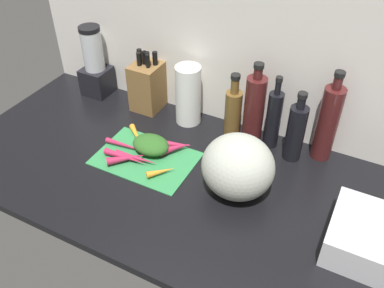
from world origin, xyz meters
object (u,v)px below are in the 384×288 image
(carrot_6, at_px, (127,158))
(paper_towel_roll, at_px, (188,95))
(bottle_3, at_px, (296,132))
(carrot_7, at_px, (125,157))
(cutting_board, at_px, (146,158))
(carrot_5, at_px, (175,148))
(bottle_4, at_px, (328,122))
(carrot_1, at_px, (137,137))
(blender_appliance, at_px, (95,66))
(bottle_0, at_px, (233,112))
(carrot_2, at_px, (127,146))
(bottle_1, at_px, (254,109))
(carrot_3, at_px, (161,172))
(dish_rack, at_px, (380,242))
(winter_squash, at_px, (238,167))
(knife_block, at_px, (148,85))
(carrot_0, at_px, (136,158))
(bottle_2, at_px, (273,119))

(carrot_6, xyz_separation_m, paper_towel_roll, (0.07, 0.33, 0.10))
(bottle_3, bearing_deg, carrot_7, -150.07)
(cutting_board, relative_size, carrot_5, 2.90)
(bottle_3, relative_size, bottle_4, 0.79)
(bottle_4, bearing_deg, carrot_5, -153.91)
(carrot_1, xyz_separation_m, carrot_7, (0.03, -0.12, 0.00))
(blender_appliance, distance_m, bottle_0, 0.65)
(carrot_7, bearing_deg, bottle_3, 29.93)
(cutting_board, distance_m, paper_towel_roll, 0.31)
(carrot_2, xyz_separation_m, bottle_4, (0.65, 0.30, 0.13))
(carrot_6, bearing_deg, carrot_7, 162.29)
(bottle_1, bearing_deg, carrot_1, -151.71)
(carrot_2, xyz_separation_m, carrot_5, (0.17, 0.06, 0.01))
(carrot_3, bearing_deg, paper_towel_roll, 101.68)
(carrot_2, height_order, dish_rack, dish_rack)
(carrot_3, bearing_deg, blender_appliance, 146.83)
(carrot_2, relative_size, winter_squash, 0.75)
(carrot_3, bearing_deg, bottle_3, 39.62)
(cutting_board, distance_m, carrot_1, 0.11)
(carrot_1, height_order, knife_block, knife_block)
(carrot_2, xyz_separation_m, knife_block, (-0.08, 0.28, 0.09))
(carrot_2, bearing_deg, bottle_3, 23.51)
(blender_appliance, bearing_deg, bottle_3, -2.41)
(cutting_board, distance_m, bottle_3, 0.54)
(carrot_0, relative_size, bottle_3, 0.61)
(bottle_3, bearing_deg, bottle_4, 31.49)
(carrot_6, bearing_deg, carrot_1, 106.86)
(carrot_5, distance_m, bottle_2, 0.37)
(carrot_3, bearing_deg, cutting_board, 151.63)
(carrot_6, distance_m, bottle_2, 0.55)
(carrot_7, distance_m, bottle_0, 0.44)
(carrot_3, xyz_separation_m, bottle_2, (0.28, 0.34, 0.10))
(carrot_5, bearing_deg, cutting_board, -136.11)
(winter_squash, bearing_deg, knife_block, 150.45)
(carrot_0, xyz_separation_m, carrot_7, (-0.04, -0.01, 0.00))
(winter_squash, bearing_deg, carrot_3, -168.68)
(carrot_6, height_order, paper_towel_roll, paper_towel_roll)
(carrot_1, bearing_deg, carrot_7, -77.21)
(carrot_1, distance_m, knife_block, 0.25)
(carrot_3, xyz_separation_m, bottle_1, (0.20, 0.33, 0.12))
(bottle_4, bearing_deg, carrot_3, -141.86)
(carrot_7, distance_m, blender_appliance, 0.52)
(carrot_0, xyz_separation_m, carrot_6, (-0.03, -0.02, 0.00))
(bottle_1, bearing_deg, carrot_5, -137.10)
(winter_squash, distance_m, paper_towel_roll, 0.43)
(carrot_3, distance_m, blender_appliance, 0.64)
(carrot_3, bearing_deg, carrot_5, 97.00)
(bottle_0, height_order, bottle_3, bottle_3)
(carrot_3, relative_size, bottle_0, 0.39)
(carrot_3, relative_size, carrot_7, 0.60)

